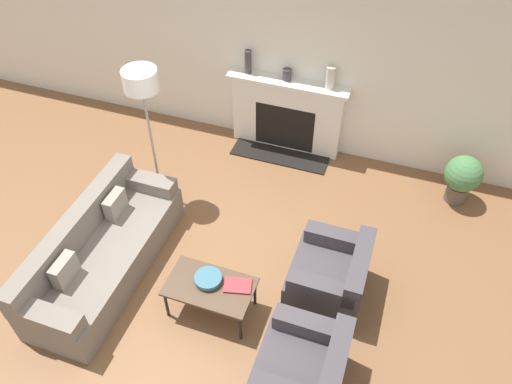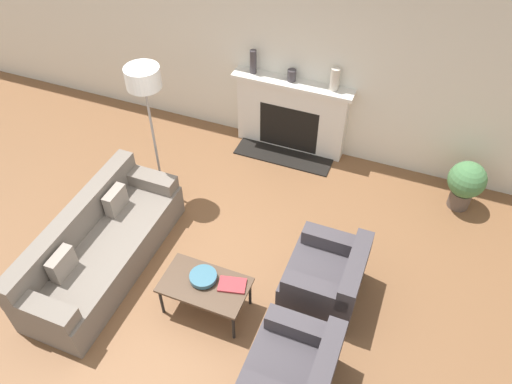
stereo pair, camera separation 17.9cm
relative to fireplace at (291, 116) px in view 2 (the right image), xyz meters
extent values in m
plane|color=brown|center=(-0.05, -2.76, -0.54)|extent=(18.00, 18.00, 0.00)
cube|color=silver|center=(-0.05, 0.14, 0.91)|extent=(18.00, 0.06, 2.90)
cube|color=silver|center=(0.00, 0.01, -0.01)|extent=(1.56, 0.20, 1.05)
cube|color=black|center=(0.00, -0.07, -0.16)|extent=(0.86, 0.04, 0.69)
cube|color=black|center=(0.00, -0.27, -0.53)|extent=(1.41, 0.40, 0.02)
cube|color=silver|center=(0.00, -0.02, 0.54)|extent=(1.68, 0.28, 0.05)
cube|color=slate|center=(-1.24, -2.86, -0.33)|extent=(0.81, 2.22, 0.42)
cube|color=slate|center=(-1.55, -2.86, 0.06)|extent=(0.20, 2.22, 0.36)
cube|color=slate|center=(-1.24, -3.86, -0.03)|extent=(0.75, 0.22, 0.17)
cube|color=slate|center=(-1.24, -1.86, -0.03)|extent=(0.75, 0.22, 0.17)
cube|color=gray|center=(-1.36, -3.36, 0.02)|extent=(0.12, 0.32, 0.28)
cube|color=gray|center=(-1.36, -2.36, 0.02)|extent=(0.12, 0.32, 0.28)
cube|color=#423D42|center=(1.17, -3.47, -0.33)|extent=(0.78, 0.88, 0.42)
cube|color=#423D42|center=(1.48, -3.47, 0.03)|extent=(0.18, 0.88, 0.30)
cube|color=#423D42|center=(1.17, -3.12, -0.03)|extent=(0.70, 0.18, 0.18)
cube|color=#423D42|center=(1.17, -2.32, -0.33)|extent=(0.78, 0.88, 0.42)
cube|color=#423D42|center=(1.48, -2.32, 0.03)|extent=(0.18, 0.88, 0.30)
cube|color=#423D42|center=(1.17, -1.98, -0.03)|extent=(0.70, 0.18, 0.18)
cube|color=#423D42|center=(1.17, -2.67, -0.03)|extent=(0.70, 0.18, 0.18)
cube|color=#4C3828|center=(0.07, -2.96, -0.12)|extent=(0.91, 0.53, 0.03)
cylinder|color=black|center=(-0.34, -3.19, -0.34)|extent=(0.03, 0.03, 0.40)
cylinder|color=black|center=(0.49, -3.19, -0.34)|extent=(0.03, 0.03, 0.40)
cylinder|color=black|center=(-0.34, -2.74, -0.34)|extent=(0.03, 0.03, 0.40)
cylinder|color=black|center=(0.49, -2.74, -0.34)|extent=(0.03, 0.03, 0.40)
cylinder|color=#38667A|center=(0.04, -2.91, -0.10)|extent=(0.10, 0.10, 0.02)
cylinder|color=#38667A|center=(0.04, -2.91, -0.07)|extent=(0.29, 0.29, 0.05)
cube|color=#9E2D33|center=(0.35, -2.87, -0.10)|extent=(0.32, 0.25, 0.02)
cylinder|color=gray|center=(-1.27, -1.54, -0.52)|extent=(0.28, 0.28, 0.03)
cylinder|color=gray|center=(-1.27, -1.54, 0.31)|extent=(0.03, 0.03, 1.64)
cylinder|color=white|center=(-1.27, -1.54, 1.21)|extent=(0.40, 0.40, 0.24)
cylinder|color=#3D383D|center=(-0.58, 0.01, 0.73)|extent=(0.09, 0.09, 0.33)
cylinder|color=#3D383D|center=(-0.03, 0.01, 0.65)|extent=(0.12, 0.12, 0.16)
cylinder|color=beige|center=(0.56, 0.01, 0.72)|extent=(0.12, 0.12, 0.31)
cylinder|color=brown|center=(2.45, -0.35, -0.42)|extent=(0.27, 0.27, 0.24)
sphere|color=#477A47|center=(2.45, -0.35, -0.08)|extent=(0.47, 0.47, 0.47)
camera|label=1|loc=(1.51, -5.63, 4.14)|focal=35.00mm
camera|label=2|loc=(1.67, -5.56, 4.14)|focal=35.00mm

